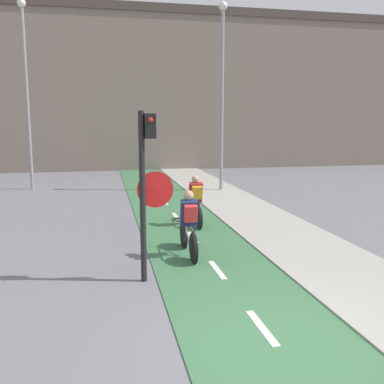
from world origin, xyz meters
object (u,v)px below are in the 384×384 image
street_lamp_far (26,78)px  traffic_light_pole (147,178)px  cyclist_near (189,225)px  cyclist_far (195,201)px  street_lamp_sidewalk (222,80)px

street_lamp_far → traffic_light_pole: bearing=-72.2°
street_lamp_far → cyclist_near: size_ratio=4.49×
street_lamp_far → cyclist_far: bearing=-54.7°
traffic_light_pole → street_lamp_sidewalk: street_lamp_sidewalk is taller
street_lamp_far → street_lamp_sidewalk: bearing=-14.3°
street_lamp_far → cyclist_far: size_ratio=4.68×
street_lamp_sidewalk → cyclist_near: bearing=-109.8°
street_lamp_far → street_lamp_sidewalk: 8.40m
street_lamp_far → cyclist_near: street_lamp_far is taller
street_lamp_far → cyclist_far: (5.71, -8.07, -4.11)m
cyclist_near → street_lamp_far: bearing=114.5°
street_lamp_far → street_lamp_sidewalk: (8.14, -2.07, -0.11)m
cyclist_near → cyclist_far: bearing=75.0°
street_lamp_far → cyclist_far: street_lamp_far is taller
street_lamp_sidewalk → cyclist_far: bearing=-112.0°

